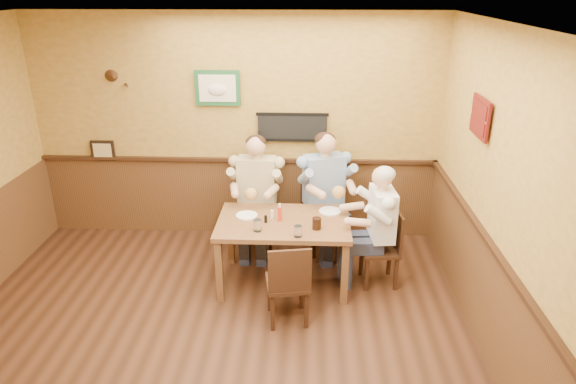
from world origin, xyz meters
name	(u,v)px	position (x,y,z in m)	size (l,w,h in m)	color
room	(212,174)	(0.13, 0.17, 1.69)	(5.02, 5.03, 2.81)	#311A0E
dining_table	(284,228)	(0.64, 1.29, 0.66)	(1.40, 0.90, 0.75)	brown
chair_back_left	(258,215)	(0.29, 2.04, 0.46)	(0.42, 0.42, 0.92)	#382012
chair_back_right	(323,214)	(1.08, 2.06, 0.47)	(0.44, 0.44, 0.94)	#382012
chair_right_end	(380,248)	(1.68, 1.32, 0.43)	(0.39, 0.39, 0.85)	#382012
chair_near_side	(287,281)	(0.71, 0.61, 0.43)	(0.40, 0.40, 0.87)	#382012
diner_tan_shirt	(257,200)	(0.29, 2.04, 0.66)	(0.61, 0.61, 1.31)	beige
diner_blue_polo	(323,199)	(1.08, 2.06, 0.67)	(0.62, 0.62, 1.35)	#7A94B8
diner_white_elder	(381,233)	(1.68, 1.32, 0.61)	(0.56, 0.56, 1.22)	white
water_glass_left	(257,225)	(0.39, 1.04, 0.81)	(0.08, 0.08, 0.12)	white
water_glass_mid	(298,231)	(0.80, 0.93, 0.81)	(0.08, 0.08, 0.12)	white
cola_tumbler	(317,223)	(0.99, 1.11, 0.81)	(0.09, 0.09, 0.12)	black
hot_sauce_bottle	(280,213)	(0.60, 1.29, 0.84)	(0.04, 0.04, 0.17)	red
salt_shaker	(272,214)	(0.52, 1.34, 0.80)	(0.04, 0.04, 0.09)	silver
pepper_shaker	(266,219)	(0.46, 1.24, 0.79)	(0.03, 0.03, 0.08)	black
plate_far_left	(247,215)	(0.24, 1.39, 0.76)	(0.23, 0.23, 0.02)	white
plate_far_right	(330,211)	(1.14, 1.53, 0.76)	(0.24, 0.24, 0.02)	silver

